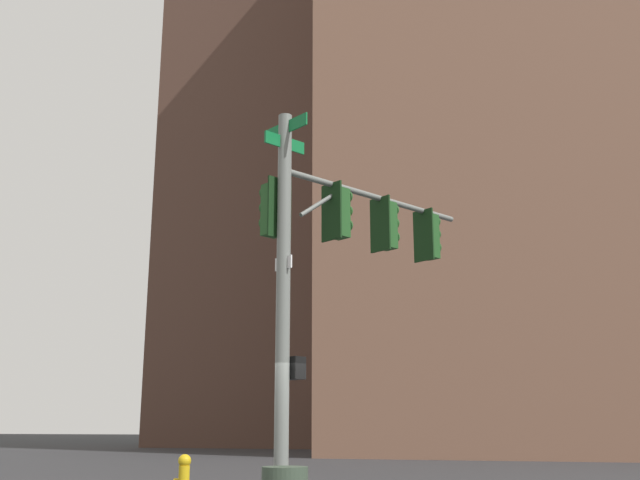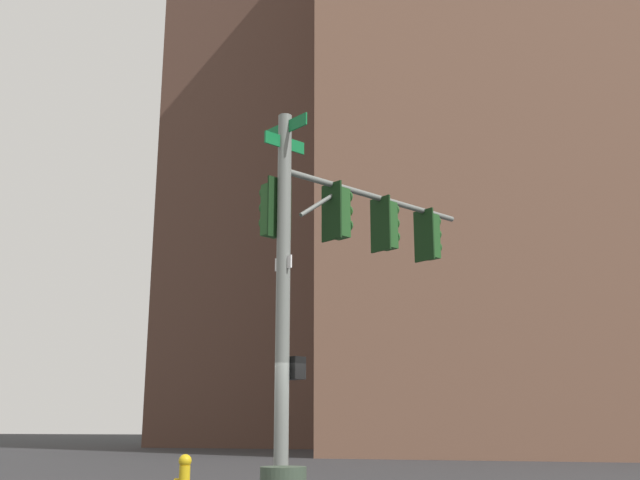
# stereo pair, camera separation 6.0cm
# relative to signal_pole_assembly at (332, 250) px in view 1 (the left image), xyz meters

# --- Properties ---
(signal_pole_assembly) EXTENTS (3.24, 4.75, 7.19)m
(signal_pole_assembly) POSITION_rel_signal_pole_assembly_xyz_m (0.00, 0.00, 0.00)
(signal_pole_assembly) COLOR slate
(signal_pole_assembly) RESTS_ON ground_plane
(fire_hydrant) EXTENTS (0.34, 0.26, 0.87)m
(fire_hydrant) POSITION_rel_signal_pole_assembly_xyz_m (3.26, -0.57, -4.28)
(fire_hydrant) COLOR gold
(fire_hydrant) RESTS_ON ground_plane
(building_brick_nearside) EXTENTS (18.04, 15.07, 40.76)m
(building_brick_nearside) POSITION_rel_signal_pole_assembly_xyz_m (-2.67, -26.91, 15.63)
(building_brick_nearside) COLOR #845B47
(building_brick_nearside) RESTS_ON ground_plane
(building_brick_midblock) EXTENTS (19.71, 18.58, 37.20)m
(building_brick_midblock) POSITION_rel_signal_pole_assembly_xyz_m (12.35, -41.26, 13.85)
(building_brick_midblock) COLOR #4C3328
(building_brick_midblock) RESTS_ON ground_plane
(building_glass_tower) EXTENTS (31.70, 30.58, 72.15)m
(building_glass_tower) POSITION_rel_signal_pole_assembly_xyz_m (6.47, -58.45, 31.32)
(building_glass_tower) COLOR #9EC6C1
(building_glass_tower) RESTS_ON ground_plane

